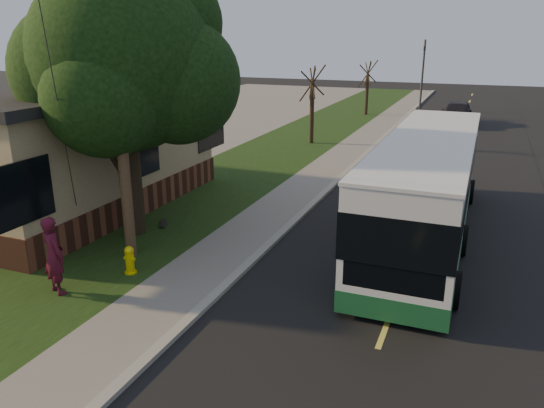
# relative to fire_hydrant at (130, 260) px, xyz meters

# --- Properties ---
(ground) EXTENTS (120.00, 120.00, 0.00)m
(ground) POSITION_rel_fire_hydrant_xyz_m (2.60, 0.00, -0.43)
(ground) COLOR black
(ground) RESTS_ON ground
(road) EXTENTS (8.00, 80.00, 0.01)m
(road) POSITION_rel_fire_hydrant_xyz_m (6.60, 10.00, -0.43)
(road) COLOR black
(road) RESTS_ON ground
(curb) EXTENTS (0.25, 80.00, 0.12)m
(curb) POSITION_rel_fire_hydrant_xyz_m (2.60, 10.00, -0.37)
(curb) COLOR gray
(curb) RESTS_ON ground
(sidewalk) EXTENTS (2.00, 80.00, 0.08)m
(sidewalk) POSITION_rel_fire_hydrant_xyz_m (1.60, 10.00, -0.39)
(sidewalk) COLOR slate
(sidewalk) RESTS_ON ground
(grass_verge) EXTENTS (5.00, 80.00, 0.07)m
(grass_verge) POSITION_rel_fire_hydrant_xyz_m (-1.90, 10.00, -0.40)
(grass_verge) COLOR black
(grass_verge) RESTS_ON ground
(building_lot) EXTENTS (15.00, 80.00, 0.04)m
(building_lot) POSITION_rel_fire_hydrant_xyz_m (-11.90, 10.00, -0.41)
(building_lot) COLOR slate
(building_lot) RESTS_ON ground
(fire_hydrant) EXTENTS (0.32, 0.32, 0.74)m
(fire_hydrant) POSITION_rel_fire_hydrant_xyz_m (0.00, 0.00, 0.00)
(fire_hydrant) COLOR yellow
(fire_hydrant) RESTS_ON grass_verge
(utility_pole) EXTENTS (2.86, 3.21, 9.07)m
(utility_pole) POSITION_rel_fire_hydrant_xyz_m (-0.71, 0.99, 4.20)
(utility_pole) COLOR #473321
(utility_pole) RESTS_ON ground
(leafy_tree) EXTENTS (6.30, 6.00, 7.80)m
(leafy_tree) POSITION_rel_fire_hydrant_xyz_m (-1.57, 2.65, 4.73)
(leafy_tree) COLOR black
(leafy_tree) RESTS_ON grass_verge
(bare_tree_near) EXTENTS (1.38, 1.21, 4.31)m
(bare_tree_near) POSITION_rel_fire_hydrant_xyz_m (-0.90, 18.00, 1.72)
(bare_tree_near) COLOR black
(bare_tree_near) RESTS_ON grass_verge
(bare_tree_far) EXTENTS (1.38, 1.21, 4.03)m
(bare_tree_far) POSITION_rel_fire_hydrant_xyz_m (-0.40, 30.00, 1.57)
(bare_tree_far) COLOR black
(bare_tree_far) RESTS_ON grass_verge
(traffic_signal) EXTENTS (0.18, 0.22, 5.50)m
(traffic_signal) POSITION_rel_fire_hydrant_xyz_m (3.10, 34.00, 2.73)
(traffic_signal) COLOR #2D2D30
(traffic_signal) RESTS_ON ground
(transit_bus) EXTENTS (2.65, 11.49, 3.11)m
(transit_bus) POSITION_rel_fire_hydrant_xyz_m (6.66, 5.55, 1.22)
(transit_bus) COLOR silver
(transit_bus) RESTS_ON ground
(skateboarder) EXTENTS (0.81, 0.68, 1.91)m
(skateboarder) POSITION_rel_fire_hydrant_xyz_m (-0.96, -1.54, 0.59)
(skateboarder) COLOR #480E20
(skateboarder) RESTS_ON grass_verge
(skateboard_main) EXTENTS (0.56, 0.76, 0.07)m
(skateboard_main) POSITION_rel_fire_hydrant_xyz_m (-1.22, 3.43, -0.31)
(skateboard_main) COLOR black
(skateboard_main) RESTS_ON grass_verge
(dumpster) EXTENTS (1.75, 1.48, 1.39)m
(dumpster) POSITION_rel_fire_hydrant_xyz_m (-6.49, 4.62, 0.30)
(dumpster) COLOR black
(dumpster) RESTS_ON building_lot
(distant_car) EXTENTS (1.92, 4.75, 1.62)m
(distant_car) POSITION_rel_fire_hydrant_xyz_m (6.24, 28.13, 0.38)
(distant_car) COLOR black
(distant_car) RESTS_ON ground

